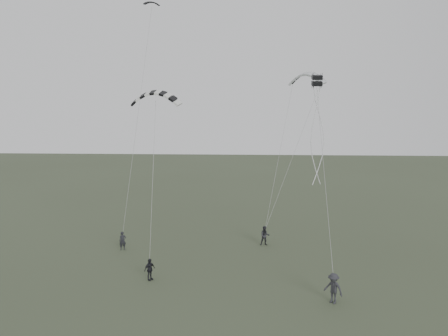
{
  "coord_description": "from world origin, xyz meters",
  "views": [
    {
      "loc": [
        2.76,
        -26.94,
        11.72
      ],
      "look_at": [
        1.11,
        5.67,
        6.75
      ],
      "focal_mm": 35.0,
      "sensor_mm": 36.0,
      "label": 1
    }
  ],
  "objects_px": {
    "flyer_far": "(333,288)",
    "kite_pale_large": "(307,74)",
    "flyer_left": "(123,241)",
    "kite_striped": "(156,93)",
    "flyer_center": "(150,269)",
    "kite_box": "(317,81)",
    "flyer_right": "(265,236)",
    "kite_dark_small": "(152,2)"
  },
  "relations": [
    {
      "from": "flyer_center",
      "to": "kite_striped",
      "type": "xyz_separation_m",
      "value": [
        0.15,
        2.53,
        11.6
      ]
    },
    {
      "from": "kite_dark_small",
      "to": "kite_box",
      "type": "xyz_separation_m",
      "value": [
        13.25,
        -7.01,
        -7.0
      ]
    },
    {
      "from": "flyer_far",
      "to": "kite_dark_small",
      "type": "relative_size",
      "value": 1.33
    },
    {
      "from": "kite_striped",
      "to": "kite_pale_large",
      "type": "bearing_deg",
      "value": 47.16
    },
    {
      "from": "flyer_center",
      "to": "kite_pale_large",
      "type": "distance_m",
      "value": 22.4
    },
    {
      "from": "kite_dark_small",
      "to": "kite_striped",
      "type": "xyz_separation_m",
      "value": [
        2.06,
        -9.23,
        -7.88
      ]
    },
    {
      "from": "flyer_far",
      "to": "kite_dark_small",
      "type": "distance_m",
      "value": 27.61
    },
    {
      "from": "flyer_left",
      "to": "kite_striped",
      "type": "height_order",
      "value": "kite_striped"
    },
    {
      "from": "flyer_left",
      "to": "kite_dark_small",
      "type": "distance_m",
      "value": 20.41
    },
    {
      "from": "kite_dark_small",
      "to": "kite_pale_large",
      "type": "distance_m",
      "value": 15.03
    },
    {
      "from": "kite_box",
      "to": "flyer_center",
      "type": "bearing_deg",
      "value": -157.82
    },
    {
      "from": "flyer_left",
      "to": "flyer_far",
      "type": "height_order",
      "value": "flyer_far"
    },
    {
      "from": "flyer_left",
      "to": "kite_dark_small",
      "type": "bearing_deg",
      "value": 53.27
    },
    {
      "from": "flyer_center",
      "to": "kite_box",
      "type": "distance_m",
      "value": 17.51
    },
    {
      "from": "flyer_left",
      "to": "kite_pale_large",
      "type": "xyz_separation_m",
      "value": [
        15.22,
        7.68,
        13.47
      ]
    },
    {
      "from": "kite_box",
      "to": "flyer_right",
      "type": "bearing_deg",
      "value": 140.4
    },
    {
      "from": "kite_dark_small",
      "to": "kite_striped",
      "type": "bearing_deg",
      "value": -107.95
    },
    {
      "from": "flyer_left",
      "to": "kite_box",
      "type": "relative_size",
      "value": 2.0
    },
    {
      "from": "flyer_center",
      "to": "kite_striped",
      "type": "bearing_deg",
      "value": 32.82
    },
    {
      "from": "flyer_right",
      "to": "kite_dark_small",
      "type": "relative_size",
      "value": 1.18
    },
    {
      "from": "kite_pale_large",
      "to": "kite_dark_small",
      "type": "bearing_deg",
      "value": -137.59
    },
    {
      "from": "kite_dark_small",
      "to": "kite_pale_large",
      "type": "bearing_deg",
      "value": -23.29
    },
    {
      "from": "kite_dark_small",
      "to": "flyer_center",
      "type": "bearing_deg",
      "value": -111.3
    },
    {
      "from": "flyer_left",
      "to": "kite_striped",
      "type": "relative_size",
      "value": 0.43
    },
    {
      "from": "flyer_left",
      "to": "kite_box",
      "type": "xyz_separation_m",
      "value": [
        14.79,
        -1.07,
        12.47
      ]
    },
    {
      "from": "flyer_right",
      "to": "kite_pale_large",
      "type": "distance_m",
      "value": 15.17
    },
    {
      "from": "flyer_far",
      "to": "kite_pale_large",
      "type": "bearing_deg",
      "value": 128.89
    },
    {
      "from": "flyer_center",
      "to": "kite_pale_large",
      "type": "bearing_deg",
      "value": -4.9
    },
    {
      "from": "flyer_center",
      "to": "flyer_right",
      "type": "bearing_deg",
      "value": -10.36
    },
    {
      "from": "kite_dark_small",
      "to": "kite_box",
      "type": "relative_size",
      "value": 1.85
    },
    {
      "from": "flyer_center",
      "to": "kite_pale_large",
      "type": "height_order",
      "value": "kite_pale_large"
    },
    {
      "from": "flyer_left",
      "to": "flyer_right",
      "type": "distance_m",
      "value": 11.51
    },
    {
      "from": "flyer_left",
      "to": "flyer_far",
      "type": "bearing_deg",
      "value": -51.99
    },
    {
      "from": "kite_pale_large",
      "to": "kite_striped",
      "type": "bearing_deg",
      "value": -101.48
    },
    {
      "from": "flyer_far",
      "to": "flyer_right",
      "type": "bearing_deg",
      "value": 148.97
    },
    {
      "from": "flyer_right",
      "to": "kite_dark_small",
      "type": "distance_m",
      "value": 22.16
    },
    {
      "from": "flyer_left",
      "to": "kite_striped",
      "type": "distance_m",
      "value": 12.58
    },
    {
      "from": "flyer_center",
      "to": "flyer_far",
      "type": "height_order",
      "value": "flyer_far"
    },
    {
      "from": "flyer_far",
      "to": "kite_dark_small",
      "type": "xyz_separation_m",
      "value": [
        -13.4,
        14.51,
        19.3
      ]
    },
    {
      "from": "flyer_far",
      "to": "kite_pale_large",
      "type": "relative_size",
      "value": 0.52
    },
    {
      "from": "flyer_far",
      "to": "kite_striped",
      "type": "distance_m",
      "value": 16.94
    },
    {
      "from": "flyer_center",
      "to": "kite_box",
      "type": "relative_size",
      "value": 1.99
    }
  ]
}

